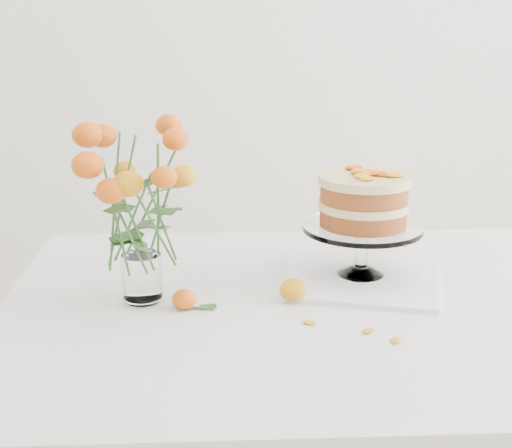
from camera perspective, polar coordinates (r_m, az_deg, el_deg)
The scene contains 9 objects.
table at distance 1.46m, azimuth 8.50°, elevation -9.06°, with size 1.43×0.93×0.76m.
napkin at distance 1.53m, azimuth 8.34°, elevation -4.16°, with size 0.32×0.32×0.01m, color white.
cake_stand at distance 1.48m, azimuth 8.59°, elevation 1.46°, with size 0.25×0.25×0.22m.
rose_vase at distance 1.35m, azimuth -9.44°, elevation 2.79°, with size 0.29×0.29×0.39m.
loose_rose_near at distance 1.40m, azimuth 3.00°, elevation -5.29°, with size 0.09×0.05×0.04m.
loose_rose_far at distance 1.37m, azimuth -5.77°, elevation -6.02°, with size 0.08×0.05×0.04m.
stray_petal_a at distance 1.31m, azimuth 4.29°, elevation -7.87°, with size 0.03×0.02×0.00m, color #F5A40F.
stray_petal_b at distance 1.29m, azimuth 8.96°, elevation -8.46°, with size 0.03×0.02×0.00m, color #F5A40F.
stray_petal_c at distance 1.27m, azimuth 11.12°, elevation -9.14°, with size 0.03×0.02×0.00m, color #F5A40F.
Camera 1 is at (-0.27, -1.28, 1.31)m, focal length 50.00 mm.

